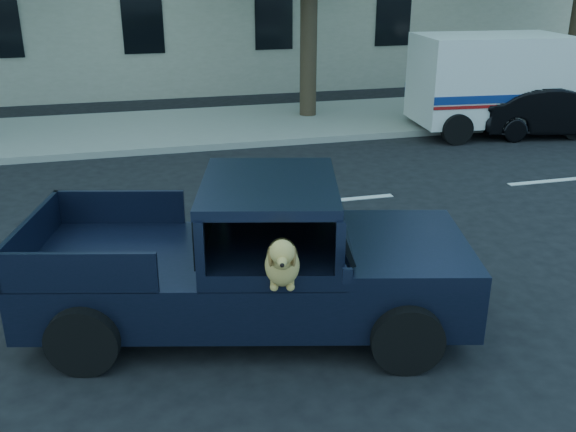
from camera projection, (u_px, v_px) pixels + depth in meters
name	position (u px, v px, depth m)	size (l,w,h in m)	color
ground	(124.00, 326.00, 7.45)	(120.00, 120.00, 0.00)	black
far_sidewalk	(117.00, 132.00, 15.71)	(60.00, 4.00, 0.15)	gray
lane_stripes	(240.00, 209.00, 10.98)	(21.60, 0.14, 0.01)	silver
pickup_truck	(243.00, 278.00, 7.28)	(5.18, 3.07, 1.74)	black
mail_truck	(498.00, 91.00, 15.68)	(4.46, 2.51, 2.36)	silver
parked_sedan	(552.00, 110.00, 15.51)	(3.73, 1.30, 1.23)	black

